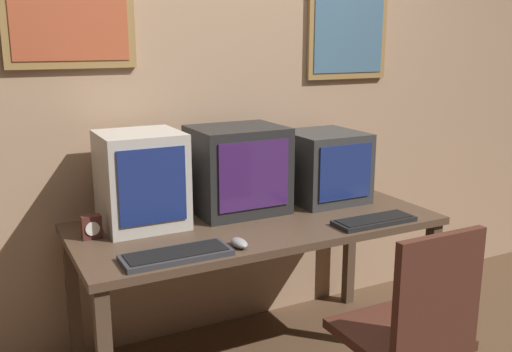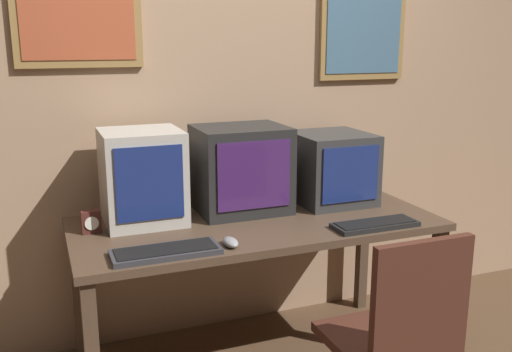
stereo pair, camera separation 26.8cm
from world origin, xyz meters
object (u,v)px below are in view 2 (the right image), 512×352
(keyboard_side, at_px, (375,224))
(monitor_right, at_px, (331,168))
(desk_clock, at_px, (91,222))
(mouse_near_keyboard, at_px, (230,242))
(keyboard_main, at_px, (166,252))
(monitor_center, at_px, (241,169))
(monitor_left, at_px, (143,177))

(keyboard_side, bearing_deg, monitor_right, 88.06)
(monitor_right, distance_m, desk_clock, 1.25)
(mouse_near_keyboard, distance_m, desk_clock, 0.65)
(keyboard_main, xyz_separation_m, keyboard_side, (0.98, -0.01, -0.00))
(keyboard_main, xyz_separation_m, mouse_near_keyboard, (0.27, -0.00, 0.01))
(desk_clock, bearing_deg, monitor_right, 2.84)
(mouse_near_keyboard, bearing_deg, monitor_center, 65.09)
(monitor_center, distance_m, keyboard_main, 0.71)
(monitor_center, bearing_deg, desk_clock, -173.61)
(keyboard_main, bearing_deg, desk_clock, 123.23)
(keyboard_main, height_order, desk_clock, desk_clock)
(monitor_right, bearing_deg, keyboard_side, -91.94)
(keyboard_side, relative_size, desk_clock, 3.93)
(monitor_left, distance_m, monitor_center, 0.49)
(monitor_center, xyz_separation_m, keyboard_main, (-0.49, -0.47, -0.20))
(monitor_center, xyz_separation_m, monitor_right, (0.50, -0.02, -0.03))
(keyboard_side, height_order, desk_clock, desk_clock)
(keyboard_main, height_order, keyboard_side, same)
(monitor_left, xyz_separation_m, keyboard_main, (0.00, -0.46, -0.21))
(monitor_right, height_order, keyboard_main, monitor_right)
(monitor_left, xyz_separation_m, keyboard_side, (0.98, -0.47, -0.21))
(keyboard_side, bearing_deg, desk_clock, 162.21)
(monitor_left, distance_m, desk_clock, 0.31)
(keyboard_side, bearing_deg, monitor_left, 154.32)
(monitor_left, height_order, mouse_near_keyboard, monitor_left)
(keyboard_main, distance_m, mouse_near_keyboard, 0.27)
(keyboard_main, relative_size, keyboard_side, 1.08)
(monitor_left, bearing_deg, keyboard_side, -25.68)
(monitor_right, distance_m, mouse_near_keyboard, 0.87)
(monitor_right, height_order, mouse_near_keyboard, monitor_right)
(monitor_left, height_order, monitor_right, monitor_left)
(keyboard_side, distance_m, mouse_near_keyboard, 0.70)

